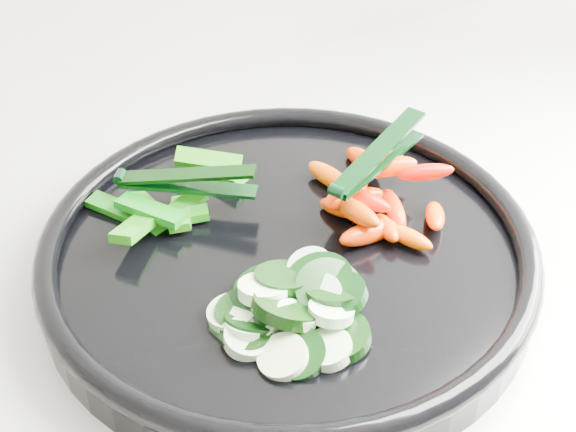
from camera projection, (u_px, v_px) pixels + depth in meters
veggie_tray at (288, 252)px, 0.61m from camera, size 0.38×0.38×0.04m
cucumber_pile at (288, 309)px, 0.54m from camera, size 0.12×0.12×0.04m
carrot_pile at (372, 193)px, 0.63m from camera, size 0.11×0.15×0.05m
pepper_pile at (172, 200)px, 0.64m from camera, size 0.14×0.10×0.03m
tong_carrot at (376, 159)px, 0.61m from camera, size 0.11×0.06×0.02m
tong_pepper at (183, 180)px, 0.63m from camera, size 0.10×0.08×0.02m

